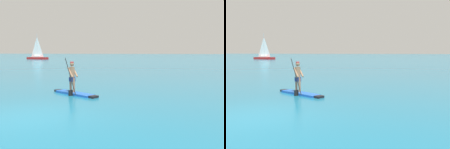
# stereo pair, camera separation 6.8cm
# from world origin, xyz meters

# --- Properties ---
(ground) EXTENTS (440.00, 440.00, 0.00)m
(ground) POSITION_xyz_m (0.00, 0.00, 0.00)
(ground) COLOR #196B8C
(paddleboarder_mid_center) EXTENTS (2.87, 1.91, 1.87)m
(paddleboarder_mid_center) POSITION_xyz_m (-0.03, 4.56, 0.37)
(paddleboarder_mid_center) COLOR blue
(paddleboarder_mid_center) RESTS_ON ground
(sailboat_left_horizon) EXTENTS (6.29, 2.52, 7.16)m
(sailboat_left_horizon) POSITION_xyz_m (-30.54, 56.53, 0.87)
(sailboat_left_horizon) COLOR #A51E1E
(sailboat_left_horizon) RESTS_ON ground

